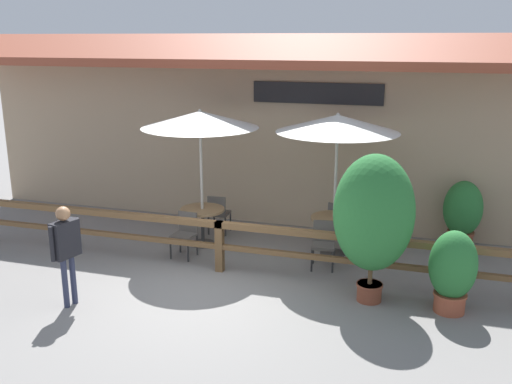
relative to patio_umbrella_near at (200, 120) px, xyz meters
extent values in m
plane|color=slate|center=(0.83, -2.27, -2.59)|extent=(60.00, 60.00, 0.00)
cube|color=tan|center=(0.83, 1.93, -0.79)|extent=(14.00, 0.40, 3.60)
cube|color=brown|center=(0.83, 1.38, 1.29)|extent=(14.28, 1.48, 0.70)
cube|color=black|center=(1.97, 1.70, 0.41)|extent=(2.79, 0.04, 0.44)
cube|color=brown|center=(0.83, -1.22, -1.69)|extent=(10.40, 0.14, 0.11)
cube|color=brown|center=(0.83, -1.22, -2.11)|extent=(10.40, 0.10, 0.09)
cube|color=brown|center=(0.83, -1.22, -2.11)|extent=(0.14, 0.14, 0.95)
cylinder|color=#B7B2A8|center=(0.00, 0.00, -1.35)|extent=(0.06, 0.06, 2.48)
cone|color=silver|center=(0.00, 0.00, 0.01)|extent=(2.32, 2.32, 0.33)
sphere|color=#B2ADA3|center=(0.00, 0.00, 0.17)|extent=(0.07, 0.07, 0.07)
cylinder|color=olive|center=(0.00, 0.00, -1.84)|extent=(0.91, 0.91, 0.05)
cylinder|color=#333333|center=(0.00, 0.00, -2.23)|extent=(0.07, 0.07, 0.72)
cylinder|color=#333333|center=(0.00, 0.00, -2.57)|extent=(0.50, 0.50, 0.03)
cube|color=#514C47|center=(-0.08, -0.78, -2.15)|extent=(0.45, 0.45, 0.05)
cube|color=#514C47|center=(-0.06, -0.59, -1.92)|extent=(0.40, 0.07, 0.40)
cylinder|color=#2D2D2D|center=(-0.28, -0.96, -2.38)|extent=(0.04, 0.04, 0.42)
cylinder|color=#2D2D2D|center=(0.10, -0.99, -2.38)|extent=(0.04, 0.04, 0.42)
cylinder|color=#2D2D2D|center=(-0.25, -0.58, -2.38)|extent=(0.04, 0.04, 0.42)
cylinder|color=#2D2D2D|center=(0.13, -0.61, -2.38)|extent=(0.04, 0.04, 0.42)
cube|color=#514C47|center=(0.07, 0.78, -2.15)|extent=(0.44, 0.44, 0.05)
cube|color=#514C47|center=(0.08, 0.59, -1.92)|extent=(0.40, 0.05, 0.40)
cylinder|color=#2D2D2D|center=(0.25, 0.98, -2.38)|extent=(0.04, 0.04, 0.42)
cylinder|color=#2D2D2D|center=(-0.12, 0.96, -2.38)|extent=(0.04, 0.04, 0.42)
cylinder|color=#2D2D2D|center=(0.27, 0.60, -2.38)|extent=(0.04, 0.04, 0.42)
cylinder|color=#2D2D2D|center=(-0.11, 0.58, -2.38)|extent=(0.04, 0.04, 0.42)
cylinder|color=#B7B2A8|center=(2.67, 0.23, -1.35)|extent=(0.06, 0.06, 2.48)
cone|color=silver|center=(2.67, 0.23, 0.01)|extent=(2.32, 2.32, 0.33)
sphere|color=#B2ADA3|center=(2.67, 0.23, 0.17)|extent=(0.07, 0.07, 0.07)
cylinder|color=olive|center=(2.67, 0.23, -1.84)|extent=(0.91, 0.91, 0.05)
cylinder|color=#333333|center=(2.67, 0.23, -2.23)|extent=(0.07, 0.07, 0.72)
cylinder|color=#333333|center=(2.67, 0.23, -2.57)|extent=(0.50, 0.50, 0.03)
cube|color=#514C47|center=(2.60, -0.54, -2.15)|extent=(0.47, 0.47, 0.05)
cube|color=#514C47|center=(2.58, -0.35, -1.92)|extent=(0.40, 0.09, 0.40)
cylinder|color=#2D2D2D|center=(2.44, -0.75, -2.38)|extent=(0.04, 0.04, 0.42)
cylinder|color=#2D2D2D|center=(2.82, -0.70, -2.38)|extent=(0.04, 0.04, 0.42)
cylinder|color=#2D2D2D|center=(2.39, -0.37, -2.38)|extent=(0.04, 0.04, 0.42)
cylinder|color=#2D2D2D|center=(2.77, -0.32, -2.38)|extent=(0.04, 0.04, 0.42)
cube|color=#514C47|center=(2.68, 1.00, -2.15)|extent=(0.50, 0.50, 0.05)
cube|color=#514C47|center=(2.63, 0.81, -1.92)|extent=(0.40, 0.12, 0.40)
cylinder|color=#2D2D2D|center=(2.90, 1.14, -2.38)|extent=(0.04, 0.04, 0.42)
cylinder|color=#2D2D2D|center=(2.53, 1.23, -2.38)|extent=(0.04, 0.04, 0.42)
cylinder|color=#2D2D2D|center=(2.82, 0.77, -2.38)|extent=(0.04, 0.04, 0.42)
cylinder|color=#2D2D2D|center=(2.45, 0.86, -2.38)|extent=(0.04, 0.04, 0.42)
cylinder|color=#9E4C33|center=(4.81, -1.67, -2.43)|extent=(0.47, 0.47, 0.31)
cylinder|color=#9E4C33|center=(4.81, -1.67, -2.30)|extent=(0.51, 0.51, 0.04)
ellipsoid|color=#287033|center=(4.81, -1.67, -1.81)|extent=(0.72, 0.65, 1.10)
cylinder|color=brown|center=(3.58, -1.65, -2.44)|extent=(0.40, 0.40, 0.30)
cylinder|color=brown|center=(3.58, -1.65, -2.31)|extent=(0.43, 0.43, 0.04)
cylinder|color=brown|center=(3.58, -1.65, -2.01)|extent=(0.07, 0.07, 0.56)
ellipsoid|color=#287033|center=(3.58, -1.65, -1.10)|extent=(1.27, 1.14, 1.88)
cylinder|color=brown|center=(5.07, 1.28, -2.40)|extent=(0.49, 0.49, 0.37)
cylinder|color=brown|center=(5.07, 1.28, -2.24)|extent=(0.53, 0.53, 0.04)
ellipsoid|color=#287033|center=(5.07, 1.28, -1.74)|extent=(0.76, 0.68, 1.13)
cylinder|color=#2D334C|center=(-0.94, -3.14, -2.17)|extent=(0.09, 0.09, 0.82)
cylinder|color=#2D334C|center=(-0.98, -3.30, -2.17)|extent=(0.09, 0.09, 0.82)
cube|color=black|center=(-0.96, -3.22, -1.47)|extent=(0.30, 0.48, 0.58)
cylinder|color=black|center=(-0.90, -2.97, -1.47)|extent=(0.07, 0.07, 0.55)
cylinder|color=black|center=(-1.02, -3.46, -1.47)|extent=(0.07, 0.07, 0.55)
sphere|color=#9E704C|center=(-0.96, -3.22, -1.06)|extent=(0.22, 0.22, 0.22)
camera|label=1|loc=(4.31, -10.31, 1.54)|focal=40.00mm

